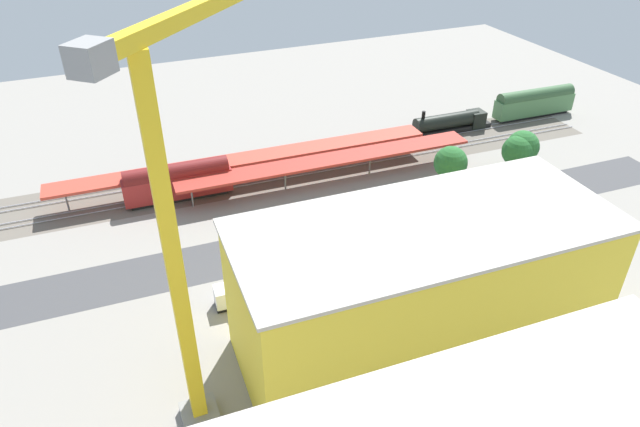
# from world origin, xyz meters

# --- Properties ---
(ground_plane) EXTENTS (178.68, 178.68, 0.00)m
(ground_plane) POSITION_xyz_m (0.00, 0.00, 0.00)
(ground_plane) COLOR gray
(ground_plane) RESTS_ON ground
(rail_bed) EXTENTS (112.06, 17.03, 0.01)m
(rail_bed) POSITION_xyz_m (0.00, -19.38, 0.00)
(rail_bed) COLOR #665E54
(rail_bed) RESTS_ON ground
(street_asphalt) EXTENTS (111.91, 12.72, 0.01)m
(street_asphalt) POSITION_xyz_m (0.00, 2.85, 0.00)
(street_asphalt) COLOR #424244
(street_asphalt) RESTS_ON ground
(track_rails) EXTENTS (111.62, 10.59, 0.12)m
(track_rails) POSITION_xyz_m (0.00, -19.38, 0.18)
(track_rails) COLOR #9E9EA8
(track_rails) RESTS_ON ground
(platform_canopy_near) EXTENTS (52.03, 6.40, 4.30)m
(platform_canopy_near) POSITION_xyz_m (-0.33, -12.66, 4.04)
(platform_canopy_near) COLOR #A82D23
(platform_canopy_near) RESTS_ON ground
(platform_canopy_far) EXTENTS (65.42, 6.76, 4.21)m
(platform_canopy_far) POSITION_xyz_m (12.14, -18.73, 3.94)
(platform_canopy_far) COLOR #C63D2D
(platform_canopy_far) RESTS_ON ground
(locomotive) EXTENTS (17.07, 3.54, 5.32)m
(locomotive) POSITION_xyz_m (-31.68, -22.03, 1.91)
(locomotive) COLOR black
(locomotive) RESTS_ON ground
(passenger_coach) EXTENTS (18.56, 3.62, 6.12)m
(passenger_coach) POSITION_xyz_m (-51.99, -22.03, 3.22)
(passenger_coach) COLOR black
(passenger_coach) RESTS_ON ground
(freight_coach_far) EXTENTS (17.38, 3.74, 6.33)m
(freight_coach_far) POSITION_xyz_m (24.51, -16.73, 3.33)
(freight_coach_far) COLOR black
(freight_coach_far) RESTS_ON ground
(parked_car_0) EXTENTS (4.06, 1.82, 1.82)m
(parked_car_0) POSITION_xyz_m (-32.78, 6.20, 0.81)
(parked_car_0) COLOR black
(parked_car_0) RESTS_ON ground
(parked_car_1) EXTENTS (4.41, 1.82, 1.56)m
(parked_car_1) POSITION_xyz_m (-26.50, 6.18, 0.70)
(parked_car_1) COLOR black
(parked_car_1) RESTS_ON ground
(parked_car_2) EXTENTS (4.62, 2.05, 1.56)m
(parked_car_2) POSITION_xyz_m (-19.99, 6.74, 0.70)
(parked_car_2) COLOR black
(parked_car_2) RESTS_ON ground
(parked_car_3) EXTENTS (4.42, 1.82, 1.79)m
(parked_car_3) POSITION_xyz_m (-13.80, 6.00, 0.79)
(parked_car_3) COLOR black
(parked_car_3) RESTS_ON ground
(parked_car_4) EXTENTS (4.41, 1.92, 1.78)m
(parked_car_4) POSITION_xyz_m (-7.66, 6.71, 0.79)
(parked_car_4) COLOR black
(parked_car_4) RESTS_ON ground
(parked_car_5) EXTENTS (4.61, 1.94, 1.68)m
(parked_car_5) POSITION_xyz_m (-1.07, 6.66, 0.74)
(parked_car_5) COLOR black
(parked_car_5) RESTS_ON ground
(parked_car_6) EXTENTS (4.76, 2.13, 1.70)m
(parked_car_6) POSITION_xyz_m (5.73, 6.37, 0.77)
(parked_car_6) COLOR black
(parked_car_6) RESTS_ON ground
(parked_car_7) EXTENTS (4.23, 1.85, 1.83)m
(parked_car_7) POSITION_xyz_m (11.56, 6.73, 0.81)
(parked_car_7) COLOR black
(parked_car_7) RESTS_ON ground
(construction_building) EXTENTS (39.98, 17.66, 16.44)m
(construction_building) POSITION_xyz_m (5.85, 26.62, 8.22)
(construction_building) COLOR yellow
(construction_building) RESTS_ON ground
(construction_roof_slab) EXTENTS (40.60, 18.28, 0.40)m
(construction_roof_slab) POSITION_xyz_m (5.85, 26.62, 16.64)
(construction_roof_slab) COLOR #ADA89E
(construction_roof_slab) RESTS_ON construction_building
(tower_crane) EXTENTS (18.60, 20.66, 39.07)m
(tower_crane) POSITION_xyz_m (29.64, 25.87, 22.95)
(tower_crane) COLOR gray
(tower_crane) RESTS_ON ground
(box_truck_0) EXTENTS (9.31, 3.06, 3.48)m
(box_truck_0) POSITION_xyz_m (20.77, 12.08, 1.69)
(box_truck_0) COLOR black
(box_truck_0) RESTS_ON ground
(box_truck_1) EXTENTS (8.64, 2.85, 3.22)m
(box_truck_1) POSITION_xyz_m (11.33, 12.01, 1.61)
(box_truck_1) COLOR black
(box_truck_1) RESTS_ON ground
(box_truck_2) EXTENTS (9.63, 3.29, 3.47)m
(box_truck_2) POSITION_xyz_m (2.75, 14.18, 1.70)
(box_truck_2) COLOR black
(box_truck_2) RESTS_ON ground
(street_tree_0) EXTENTS (5.59, 5.59, 7.35)m
(street_tree_0) POSITION_xyz_m (-18.26, -3.10, 4.54)
(street_tree_0) COLOR brown
(street_tree_0) RESTS_ON ground
(street_tree_1) EXTENTS (5.49, 5.49, 7.17)m
(street_tree_1) POSITION_xyz_m (-31.64, -2.57, 4.41)
(street_tree_1) COLOR brown
(street_tree_1) RESTS_ON ground
(street_tree_2) EXTENTS (5.69, 5.69, 7.63)m
(street_tree_2) POSITION_xyz_m (-32.96, -3.04, 4.78)
(street_tree_2) COLOR brown
(street_tree_2) RESTS_ON ground
(traffic_light) EXTENTS (0.50, 0.36, 6.70)m
(traffic_light) POSITION_xyz_m (1.40, 7.08, 4.42)
(traffic_light) COLOR #333333
(traffic_light) RESTS_ON ground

